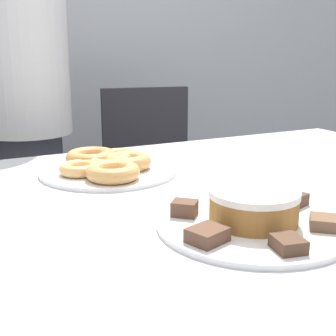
{
  "coord_description": "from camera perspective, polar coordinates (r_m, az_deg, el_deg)",
  "views": [
    {
      "loc": [
        -0.41,
        -0.82,
        1.05
      ],
      "look_at": [
        0.02,
        0.04,
        0.8
      ],
      "focal_mm": 50.0,
      "sensor_mm": 36.0,
      "label": 1
    }
  ],
  "objects": [
    {
      "name": "table",
      "position": [
        1.0,
        0.06,
        -7.82
      ],
      "size": [
        1.84,
        1.07,
        0.74
      ],
      "color": "silver",
      "rests_on": "ground_plane"
    },
    {
      "name": "person_standing",
      "position": [
        1.76,
        -16.82,
        6.27
      ],
      "size": [
        0.32,
        0.32,
        1.55
      ],
      "color": "#383842",
      "rests_on": "ground_plane"
    },
    {
      "name": "office_chair_right",
      "position": [
        2.07,
        -1.68,
        -3.5
      ],
      "size": [
        0.51,
        0.51,
        0.88
      ],
      "rotation": [
        0.0,
        0.0,
        -0.17
      ],
      "color": "black",
      "rests_on": "ground_plane"
    },
    {
      "name": "plate_cake",
      "position": [
        0.85,
        10.3,
        -6.77
      ],
      "size": [
        0.34,
        0.34,
        0.01
      ],
      "color": "white",
      "rests_on": "table"
    },
    {
      "name": "plate_donuts",
      "position": [
        1.19,
        -7.23,
        -0.33
      ],
      "size": [
        0.35,
        0.35,
        0.01
      ],
      "color": "white",
      "rests_on": "table"
    },
    {
      "name": "frosted_cake",
      "position": [
        0.83,
        10.41,
        -4.54
      ],
      "size": [
        0.16,
        0.16,
        0.06
      ],
      "color": "#9E662D",
      "rests_on": "plate_cake"
    },
    {
      "name": "lamington_0",
      "position": [
        0.84,
        18.85,
        -6.35
      ],
      "size": [
        0.08,
        0.07,
        0.02
      ],
      "rotation": [
        0.0,
        0.0,
        5.56
      ],
      "color": "brown",
      "rests_on": "plate_cake"
    },
    {
      "name": "lamington_1",
      "position": [
        0.94,
        14.72,
        -3.75
      ],
      "size": [
        0.07,
        0.06,
        0.02
      ],
      "rotation": [
        0.0,
        0.0,
        6.6
      ],
      "color": "#513828",
      "rests_on": "plate_cake"
    },
    {
      "name": "lamington_2",
      "position": [
        0.95,
        7.19,
        -3.22
      ],
      "size": [
        0.06,
        0.07,
        0.02
      ],
      "rotation": [
        0.0,
        0.0,
        7.65
      ],
      "color": "brown",
      "rests_on": "plate_cake"
    },
    {
      "name": "lamington_3",
      "position": [
        0.86,
        2.03,
        -4.92
      ],
      "size": [
        0.06,
        0.06,
        0.03
      ],
      "rotation": [
        0.0,
        0.0,
        8.7
      ],
      "color": "brown",
      "rests_on": "plate_cake"
    },
    {
      "name": "lamington_4",
      "position": [
        0.75,
        4.81,
        -8.13
      ],
      "size": [
        0.07,
        0.07,
        0.02
      ],
      "rotation": [
        0.0,
        0.0,
        9.75
      ],
      "color": "brown",
      "rests_on": "plate_cake"
    },
    {
      "name": "lamington_5",
      "position": [
        0.74,
        14.45,
        -8.94
      ],
      "size": [
        0.05,
        0.06,
        0.02
      ],
      "rotation": [
        0.0,
        0.0,
        10.79
      ],
      "color": "#513828",
      "rests_on": "plate_cake"
    },
    {
      "name": "donut_0",
      "position": [
        1.19,
        -7.26,
        0.66
      ],
      "size": [
        0.1,
        0.1,
        0.03
      ],
      "color": "#E5AD66",
      "rests_on": "plate_donuts"
    },
    {
      "name": "donut_1",
      "position": [
        1.18,
        -4.86,
        0.81
      ],
      "size": [
        0.12,
        0.12,
        0.04
      ],
      "color": "tan",
      "rests_on": "plate_donuts"
    },
    {
      "name": "donut_2",
      "position": [
        1.25,
        -5.92,
        1.35
      ],
      "size": [
        0.11,
        0.11,
        0.03
      ],
      "color": "tan",
      "rests_on": "plate_donuts"
    },
    {
      "name": "donut_3",
      "position": [
        1.24,
        -9.31,
        1.27
      ],
      "size": [
        0.13,
        0.13,
        0.04
      ],
      "color": "#D18E4C",
      "rests_on": "plate_donuts"
    },
    {
      "name": "donut_4",
      "position": [
        1.15,
        -10.68,
        -0.07
      ],
      "size": [
        0.1,
        0.1,
        0.03
      ],
      "color": "#E5AD66",
      "rests_on": "plate_donuts"
    },
    {
      "name": "donut_5",
      "position": [
        1.09,
        -6.74,
        -0.46
      ],
      "size": [
        0.13,
        0.13,
        0.04
      ],
      "color": "tan",
      "rests_on": "plate_donuts"
    }
  ]
}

